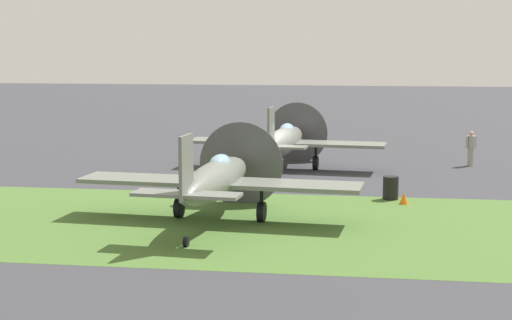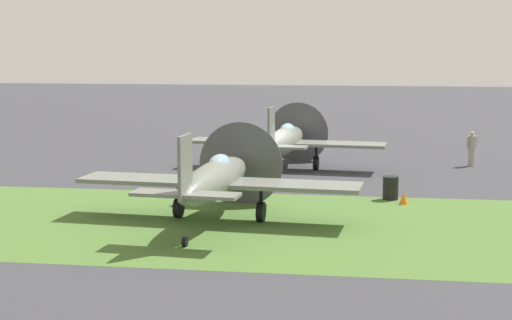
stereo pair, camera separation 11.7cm
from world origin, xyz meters
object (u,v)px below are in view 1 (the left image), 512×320
Objects in this scene: airplane_wingman at (217,179)px; runway_marker_cone at (404,198)px; airplane_lead at (285,140)px; ground_crew_chief at (471,148)px; fuel_drum at (391,188)px.

airplane_wingman is 7.61m from runway_marker_cone.
ground_crew_chief is (8.94, 2.53, -0.51)m from airplane_lead.
airplane_lead is at bearing 89.33° from airplane_wingman.
airplane_wingman is 10.89× the size of fuel_drum.
airplane_lead is at bearing 125.40° from runway_marker_cone.
airplane_lead is 9.30m from ground_crew_chief.
airplane_wingman is at bearing -140.88° from fuel_drum.
fuel_drum is at bearing 119.41° from runway_marker_cone.
airplane_lead is 21.74× the size of runway_marker_cone.
airplane_wingman reaches higher than runway_marker_cone.
ground_crew_chief is at bearing 20.87° from airplane_lead.
ground_crew_chief is 10.03m from fuel_drum.
airplane_lead reaches higher than runway_marker_cone.
ground_crew_chief is (10.03, 13.94, -0.55)m from airplane_wingman.
airplane_lead is 0.98× the size of airplane_wingman.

